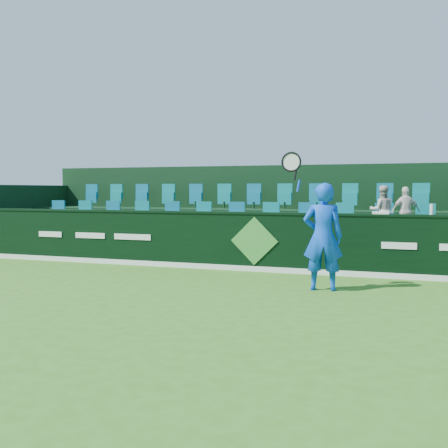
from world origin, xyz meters
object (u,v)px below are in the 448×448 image
(spectator_left, at_px, (382,210))
(drinks_bottle, at_px, (432,209))
(towel, at_px, (381,213))
(spectator_middle, at_px, (406,211))
(tennis_player, at_px, (323,236))

(spectator_left, relative_size, drinks_bottle, 5.28)
(towel, height_order, drinks_bottle, drinks_bottle)
(spectator_middle, bearing_deg, tennis_player, 39.38)
(tennis_player, xyz_separation_m, spectator_left, (1.01, 2.86, 0.37))
(spectator_left, height_order, drinks_bottle, spectator_left)
(spectator_left, xyz_separation_m, spectator_middle, (0.52, 0.00, -0.01))
(drinks_bottle, bearing_deg, towel, 180.00)
(tennis_player, distance_m, towel, 2.04)
(tennis_player, bearing_deg, spectator_middle, 61.84)
(spectator_middle, bearing_deg, drinks_bottle, 89.78)
(spectator_left, relative_size, towel, 3.39)
(tennis_player, xyz_separation_m, towel, (1.00, 1.74, 0.37))
(towel, distance_m, drinks_bottle, 1.00)
(spectator_left, bearing_deg, towel, 78.53)
(spectator_middle, bearing_deg, towel, 41.98)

